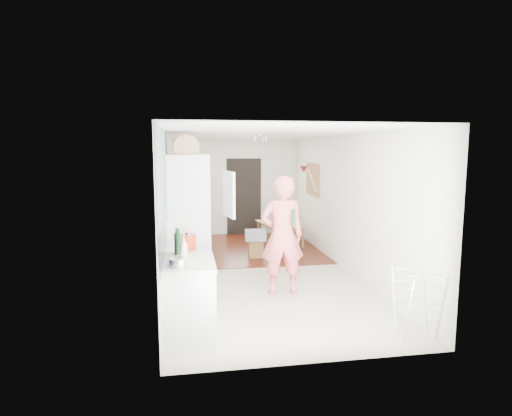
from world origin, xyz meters
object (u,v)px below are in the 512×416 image
object	(u,v)px
dining_chair	(287,236)
drying_rack	(417,303)
person	(282,225)
stool	(256,248)
dining_table	(281,235)

from	to	relation	value
dining_chair	drying_rack	bearing A→B (deg)	-93.77
person	stool	size ratio (longest dim) A/B	5.70
dining_table	drying_rack	xyz separation A→B (m)	(0.48, -5.27, 0.20)
dining_chair	drying_rack	world-z (taller)	dining_chair
stool	drying_rack	distance (m)	4.27
person	dining_table	world-z (taller)	person
dining_table	stool	size ratio (longest dim) A/B	3.10
person	dining_chair	world-z (taller)	person
person	stool	xyz separation A→B (m)	(-0.03, 2.29, -0.89)
dining_table	person	bearing A→B (deg)	158.61
stool	drying_rack	xyz separation A→B (m)	(1.28, -4.07, 0.22)
dining_chair	person	bearing A→B (deg)	-117.97
stool	dining_chair	bearing A→B (deg)	-3.78
dining_table	drying_rack	world-z (taller)	drying_rack
stool	drying_rack	size ratio (longest dim) A/B	0.47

